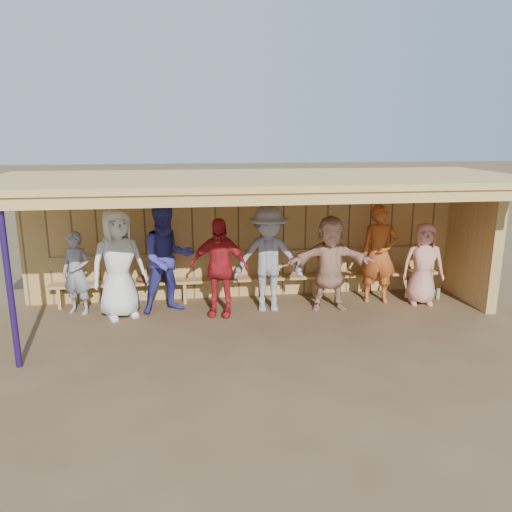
{
  "coord_description": "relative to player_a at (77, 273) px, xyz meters",
  "views": [
    {
      "loc": [
        -1.16,
        -8.22,
        3.21
      ],
      "look_at": [
        0.0,
        0.35,
        1.05
      ],
      "focal_mm": 35.0,
      "sensor_mm": 36.0,
      "label": 1
    }
  ],
  "objects": [
    {
      "name": "player_h",
      "position": [
        6.39,
        -0.33,
        0.03
      ],
      "size": [
        0.85,
        0.65,
        1.57
      ],
      "primitive_type": "imported",
      "rotation": [
        0.0,
        0.0,
        -0.21
      ],
      "color": "tan",
      "rests_on": "ground"
    },
    {
      "name": "player_c",
      "position": [
        1.62,
        -0.12,
        0.24
      ],
      "size": [
        1.15,
        1.01,
        1.99
      ],
      "primitive_type": "imported",
      "rotation": [
        0.0,
        0.0,
        0.31
      ],
      "color": "#34348F",
      "rests_on": "ground"
    },
    {
      "name": "player_d",
      "position": [
        2.52,
        -0.43,
        0.13
      ],
      "size": [
        1.12,
        0.7,
        1.77
      ],
      "primitive_type": "imported",
      "rotation": [
        0.0,
        0.0,
        -0.28
      ],
      "color": "#AF1C22",
      "rests_on": "ground"
    },
    {
      "name": "dugout_equipment",
      "position": [
        2.67,
        0.28,
        -0.26
      ],
      "size": [
        5.88,
        0.62,
        0.8
      ],
      "color": "orange",
      "rests_on": "ground"
    },
    {
      "name": "ground",
      "position": [
        3.2,
        -0.71,
        -0.75
      ],
      "size": [
        90.0,
        90.0,
        0.0
      ],
      "primitive_type": "plane",
      "color": "brown",
      "rests_on": "ground"
    },
    {
      "name": "bench",
      "position": [
        3.2,
        0.41,
        -0.22
      ],
      "size": [
        7.6,
        0.34,
        0.93
      ],
      "color": "tan",
      "rests_on": "ground"
    },
    {
      "name": "player_f",
      "position": [
        4.56,
        -0.4,
        0.12
      ],
      "size": [
        1.66,
        0.65,
        1.75
      ],
      "primitive_type": "imported",
      "rotation": [
        0.0,
        0.0,
        -0.08
      ],
      "color": "tan",
      "rests_on": "ground"
    },
    {
      "name": "player_e",
      "position": [
        3.43,
        -0.3,
        0.22
      ],
      "size": [
        1.32,
        0.84,
        1.93
      ],
      "primitive_type": "imported",
      "rotation": [
        0.0,
        0.0,
        -0.1
      ],
      "color": "gray",
      "rests_on": "ground"
    },
    {
      "name": "player_b",
      "position": [
        0.78,
        -0.28,
        0.22
      ],
      "size": [
        1.12,
        0.95,
        1.94
      ],
      "primitive_type": "imported",
      "rotation": [
        0.0,
        0.0,
        0.41
      ],
      "color": "white",
      "rests_on": "ground"
    },
    {
      "name": "dugout_structure",
      "position": [
        3.58,
        -0.02,
        0.94
      ],
      "size": [
        8.8,
        3.2,
        2.5
      ],
      "color": "tan",
      "rests_on": "ground"
    },
    {
      "name": "player_a",
      "position": [
        0.0,
        0.0,
        0.0
      ],
      "size": [
        0.64,
        0.54,
        1.5
      ],
      "primitive_type": "imported",
      "rotation": [
        0.0,
        0.0,
        -0.39
      ],
      "color": "gray",
      "rests_on": "ground"
    },
    {
      "name": "player_g",
      "position": [
        5.59,
        -0.11,
        0.19
      ],
      "size": [
        0.77,
        0.58,
        1.89
      ],
      "primitive_type": "imported",
      "rotation": [
        0.0,
        0.0,
        -0.2
      ],
      "color": "#B14D1C",
      "rests_on": "ground"
    }
  ]
}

